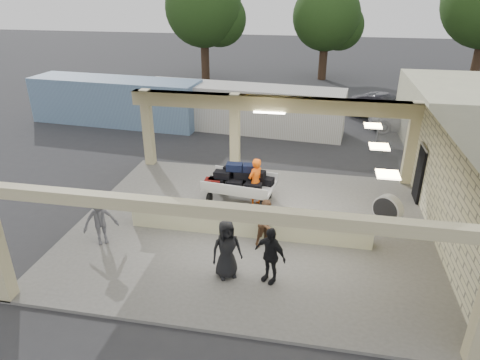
% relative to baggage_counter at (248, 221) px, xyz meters
% --- Properties ---
extents(ground, '(120.00, 120.00, 0.00)m').
position_rel_baggage_counter_xyz_m(ground, '(0.00, 0.50, -0.59)').
color(ground, '#2D2D2F').
rests_on(ground, ground).
extents(pavilion, '(12.01, 10.00, 3.55)m').
position_rel_baggage_counter_xyz_m(pavilion, '(0.21, 1.16, 0.76)').
color(pavilion, '#605D59').
rests_on(pavilion, ground).
extents(baggage_counter, '(8.20, 0.58, 0.98)m').
position_rel_baggage_counter_xyz_m(baggage_counter, '(0.00, 0.00, 0.00)').
color(baggage_counter, beige).
rests_on(baggage_counter, pavilion).
extents(luggage_cart, '(2.76, 1.91, 1.50)m').
position_rel_baggage_counter_xyz_m(luggage_cart, '(-0.76, 2.36, 0.33)').
color(luggage_cart, silver).
rests_on(luggage_cart, pavilion).
extents(drum_fan, '(1.01, 0.88, 1.12)m').
position_rel_baggage_counter_xyz_m(drum_fan, '(4.59, 1.48, 0.11)').
color(drum_fan, silver).
rests_on(drum_fan, pavilion).
extents(baggage_handler, '(0.70, 0.78, 1.88)m').
position_rel_baggage_counter_xyz_m(baggage_handler, '(-0.09, 2.06, 0.46)').
color(baggage_handler, '#F4570C').
rests_on(baggage_handler, pavilion).
extents(passenger_a, '(0.79, 0.77, 1.58)m').
position_rel_baggage_counter_xyz_m(passenger_a, '(0.69, -0.51, 0.30)').
color(passenger_a, brown).
rests_on(passenger_a, pavilion).
extents(passenger_b, '(1.05, 0.80, 1.70)m').
position_rel_baggage_counter_xyz_m(passenger_b, '(1.00, -2.31, 0.36)').
color(passenger_b, black).
rests_on(passenger_b, pavilion).
extents(passenger_c, '(1.11, 0.97, 1.70)m').
position_rel_baggage_counter_xyz_m(passenger_c, '(-4.50, -1.43, 0.36)').
color(passenger_c, '#54545A').
rests_on(passenger_c, pavilion).
extents(passenger_d, '(0.93, 0.74, 1.77)m').
position_rel_baggage_counter_xyz_m(passenger_d, '(-0.22, -2.32, 0.40)').
color(passenger_d, black).
rests_on(passenger_d, pavilion).
extents(car_white_a, '(4.81, 2.30, 1.37)m').
position_rel_baggage_counter_xyz_m(car_white_a, '(7.34, 12.99, 0.10)').
color(car_white_a, silver).
rests_on(car_white_a, ground).
extents(car_dark, '(4.78, 3.47, 1.52)m').
position_rel_baggage_counter_xyz_m(car_dark, '(5.97, 14.87, 0.17)').
color(car_dark, black).
rests_on(car_dark, ground).
extents(container_white, '(11.75, 3.43, 2.51)m').
position_rel_baggage_counter_xyz_m(container_white, '(-2.38, 11.32, 0.67)').
color(container_white, silver).
rests_on(container_white, ground).
extents(container_blue, '(10.34, 3.21, 2.65)m').
position_rel_baggage_counter_xyz_m(container_blue, '(-9.95, 11.20, 0.74)').
color(container_blue, '#6B91AB').
rests_on(container_blue, ground).
extents(tree_left, '(6.60, 6.30, 9.00)m').
position_rel_baggage_counter_xyz_m(tree_left, '(-7.68, 24.66, 5.00)').
color(tree_left, '#382619').
rests_on(tree_left, ground).
extents(tree_mid, '(6.00, 5.60, 8.00)m').
position_rel_baggage_counter_xyz_m(tree_mid, '(2.32, 26.66, 4.38)').
color(tree_mid, '#382619').
rests_on(tree_mid, ground).
extents(adjacent_building, '(6.00, 8.00, 3.20)m').
position_rel_baggage_counter_xyz_m(adjacent_building, '(9.50, 10.50, 1.01)').
color(adjacent_building, beige).
rests_on(adjacent_building, ground).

